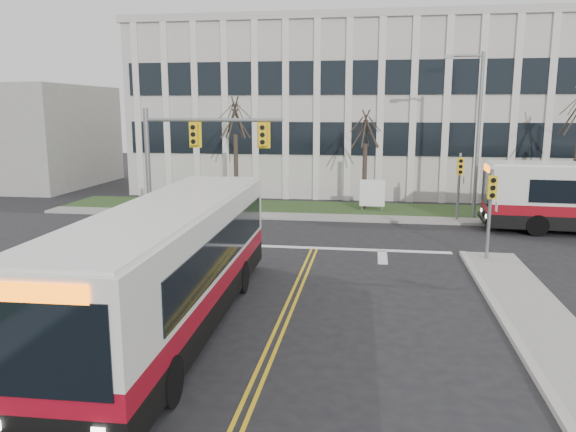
# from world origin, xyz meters

# --- Properties ---
(ground) EXTENTS (120.00, 120.00, 0.00)m
(ground) POSITION_xyz_m (0.00, 0.00, 0.00)
(ground) COLOR black
(ground) RESTS_ON ground
(sidewalk_cross) EXTENTS (44.00, 1.60, 0.14)m
(sidewalk_cross) POSITION_xyz_m (5.00, 15.20, 0.07)
(sidewalk_cross) COLOR #9E9B93
(sidewalk_cross) RESTS_ON ground
(building_lawn) EXTENTS (44.00, 5.00, 0.12)m
(building_lawn) POSITION_xyz_m (5.00, 18.00, 0.06)
(building_lawn) COLOR #2F4C20
(building_lawn) RESTS_ON ground
(office_building) EXTENTS (40.00, 16.00, 12.00)m
(office_building) POSITION_xyz_m (5.00, 30.00, 6.00)
(office_building) COLOR beige
(office_building) RESTS_ON ground
(building_annex) EXTENTS (12.00, 12.00, 8.00)m
(building_annex) POSITION_xyz_m (-26.00, 26.00, 4.00)
(building_annex) COLOR #9E9B93
(building_annex) RESTS_ON ground
(mast_arm_signal) EXTENTS (6.11, 0.38, 6.20)m
(mast_arm_signal) POSITION_xyz_m (-5.62, 7.16, 4.26)
(mast_arm_signal) COLOR slate
(mast_arm_signal) RESTS_ON ground
(signal_pole_near) EXTENTS (0.34, 0.39, 3.80)m
(signal_pole_near) POSITION_xyz_m (7.20, 6.90, 2.50)
(signal_pole_near) COLOR slate
(signal_pole_near) RESTS_ON ground
(signal_pole_far) EXTENTS (0.34, 0.39, 3.80)m
(signal_pole_far) POSITION_xyz_m (7.20, 15.40, 2.50)
(signal_pole_far) COLOR slate
(signal_pole_far) RESTS_ON ground
(streetlight) EXTENTS (2.15, 0.25, 9.20)m
(streetlight) POSITION_xyz_m (8.03, 16.20, 5.19)
(streetlight) COLOR slate
(streetlight) RESTS_ON ground
(directory_sign) EXTENTS (1.50, 0.12, 2.00)m
(directory_sign) POSITION_xyz_m (2.50, 17.50, 1.17)
(directory_sign) COLOR slate
(directory_sign) RESTS_ON ground
(tree_left) EXTENTS (1.80, 1.80, 7.70)m
(tree_left) POSITION_xyz_m (-6.00, 18.00, 5.51)
(tree_left) COLOR #42352B
(tree_left) RESTS_ON ground
(tree_mid) EXTENTS (1.80, 1.80, 6.82)m
(tree_mid) POSITION_xyz_m (2.00, 18.20, 4.88)
(tree_mid) COLOR #42352B
(tree_mid) RESTS_ON ground
(bus_main) EXTENTS (3.21, 13.26, 3.52)m
(bus_main) POSITION_xyz_m (-3.03, -1.71, 1.76)
(bus_main) COLOR silver
(bus_main) RESTS_ON ground
(newspaper_box_blue) EXTENTS (0.59, 0.56, 0.95)m
(newspaper_box_blue) POSITION_xyz_m (-6.80, -0.51, 0.47)
(newspaper_box_blue) COLOR navy
(newspaper_box_blue) RESTS_ON ground
(newspaper_box_red) EXTENTS (0.63, 0.60, 0.95)m
(newspaper_box_red) POSITION_xyz_m (-6.80, 1.17, 0.47)
(newspaper_box_red) COLOR #B01E16
(newspaper_box_red) RESTS_ON ground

